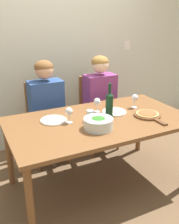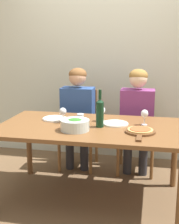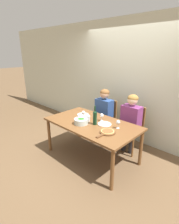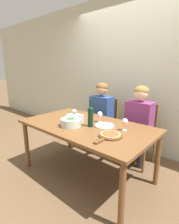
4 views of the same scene
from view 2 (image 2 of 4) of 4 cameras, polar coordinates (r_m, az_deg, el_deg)
ground_plane at (r=3.23m, az=0.21°, el=-15.36°), size 40.00×40.00×0.00m
back_wall at (r=4.06m, az=3.73°, el=10.39°), size 10.00×0.06×2.70m
dining_table at (r=2.97m, az=0.22°, el=-3.87°), size 1.75×0.98×0.74m
chair_left at (r=3.85m, az=-1.78°, el=-2.52°), size 0.42×0.42×0.94m
chair_right at (r=3.75m, az=8.67°, el=-3.07°), size 0.42×0.42×0.94m
person_woman at (r=3.68m, az=-2.21°, el=0.50°), size 0.47×0.51×1.22m
person_man at (r=3.58m, az=8.70°, el=0.01°), size 0.47×0.51×1.22m
wine_bottle at (r=2.88m, az=1.91°, el=-0.05°), size 0.07×0.07×0.35m
broccoli_bowl at (r=2.79m, az=-2.68°, el=-2.35°), size 0.26×0.26×0.11m
dinner_plate_left at (r=3.20m, az=-6.37°, el=-1.20°), size 0.25×0.25×0.02m
dinner_plate_right at (r=3.01m, az=4.75°, el=-2.10°), size 0.25×0.25×0.02m
pizza_on_board at (r=2.76m, az=9.25°, el=-3.48°), size 0.26×0.40×0.04m
wine_glass_left at (r=3.05m, az=-4.90°, el=-0.05°), size 0.07×0.07×0.15m
wine_glass_right at (r=2.99m, az=10.03°, el=-0.44°), size 0.07×0.07×0.15m
wine_glass_centre at (r=3.09m, az=2.25°, el=0.19°), size 0.07×0.07×0.15m
water_tumbler at (r=2.96m, az=-1.66°, el=-1.38°), size 0.07×0.07×0.11m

